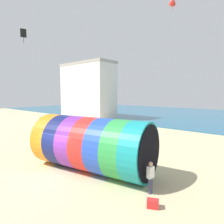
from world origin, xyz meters
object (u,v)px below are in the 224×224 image
Objects in this scene: bystander_mid_beach at (115,137)px; beach_flag at (42,120)px; kite_red_delta at (173,1)px; cooler_box at (153,204)px; giant_inflatable_tube at (92,144)px; kite_handler at (150,177)px; bystander_near_water at (99,138)px; kite_black_diamond at (23,33)px.

bystander_mid_beach is 0.60× the size of beach_flag.
kite_red_delta reaches higher than bystander_mid_beach.
cooler_box is (8.08, -6.83, -0.72)m from bystander_mid_beach.
giant_inflatable_tube is at bearing -62.98° from bystander_mid_beach.
kite_handler is at bearing 125.66° from cooler_box.
bystander_near_water is 3.44× the size of cooler_box.
kite_red_delta reaches higher than kite_handler.
giant_inflatable_tube is 4.57m from kite_handler.
giant_inflatable_tube is 4.72× the size of bystander_near_water.
giant_inflatable_tube reaches higher than bystander_mid_beach.
kite_red_delta reaches higher than cooler_box.
kite_handler is 16.52m from kite_black_diamond.
bystander_near_water is 0.62× the size of beach_flag.
cooler_box is at bearing -66.91° from kite_red_delta.
cooler_box is (8.79, -5.38, -0.74)m from bystander_near_water.
bystander_mid_beach reaches higher than kite_handler.
kite_handler is 9.15m from bystander_near_water.
cooler_box is at bearing -54.34° from kite_handler.
giant_inflatable_tube reaches higher than kite_handler.
giant_inflatable_tube is at bearing 166.91° from cooler_box.
bystander_mid_beach is at bearing 139.81° from cooler_box.
giant_inflatable_tube is 5.10× the size of kite_handler.
kite_black_diamond is at bearing 179.44° from kite_handler.
kite_handler is 9.35m from bystander_mid_beach.
kite_handler is 1.43m from cooler_box.
cooler_box is at bearing -13.09° from giant_inflatable_tube.
bystander_mid_beach is (-2.86, 5.61, -0.86)m from giant_inflatable_tube.
bystander_near_water is at bearing 40.44° from beach_flag.
kite_red_delta is 3.15× the size of cooler_box.
kite_red_delta is at bearing 80.93° from bystander_near_water.
cooler_box is (5.22, -1.21, -1.58)m from giant_inflatable_tube.
beach_flag is at bearing 175.55° from kite_handler.
kite_black_diamond is 0.44× the size of beach_flag.
kite_red_delta is at bearing 96.75° from giant_inflatable_tube.
beach_flag is at bearing 171.25° from cooler_box.
kite_handler is 22.69m from kite_red_delta.
beach_flag is at bearing 30.74° from kite_black_diamond.
giant_inflatable_tube is 2.91× the size of beach_flag.
bystander_near_water is 5.52m from beach_flag.
beach_flag is at bearing -139.56° from bystander_near_water.
bystander_mid_beach reaches higher than cooler_box.
kite_black_diamond reaches higher than kite_handler.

